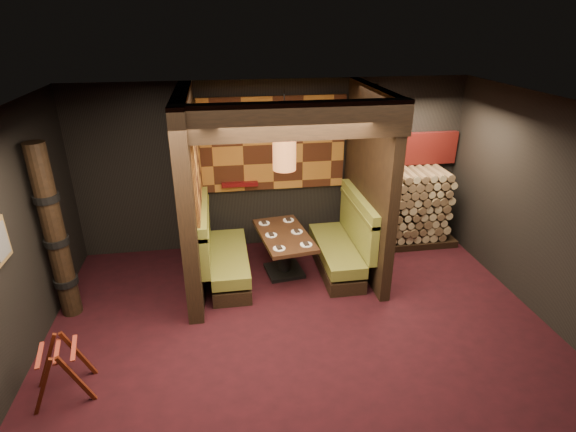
# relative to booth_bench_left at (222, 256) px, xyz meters

# --- Properties ---
(floor) EXTENTS (6.50, 5.50, 0.02)m
(floor) POSITION_rel_booth_bench_left_xyz_m (0.96, -1.65, -0.41)
(floor) COLOR black
(floor) RESTS_ON ground
(ceiling) EXTENTS (6.50, 5.50, 0.02)m
(ceiling) POSITION_rel_booth_bench_left_xyz_m (0.96, -1.65, 2.46)
(ceiling) COLOR black
(ceiling) RESTS_ON ground
(wall_back) EXTENTS (6.50, 0.02, 2.85)m
(wall_back) POSITION_rel_booth_bench_left_xyz_m (0.96, 1.11, 1.02)
(wall_back) COLOR black
(wall_back) RESTS_ON ground
(wall_right) EXTENTS (0.02, 5.50, 2.85)m
(wall_right) POSITION_rel_booth_bench_left_xyz_m (4.22, -1.65, 1.02)
(wall_right) COLOR black
(wall_right) RESTS_ON ground
(partition_left) EXTENTS (0.20, 2.20, 2.85)m
(partition_left) POSITION_rel_booth_bench_left_xyz_m (-0.39, -0.00, 1.02)
(partition_left) COLOR black
(partition_left) RESTS_ON floor
(partition_right) EXTENTS (0.15, 2.10, 2.85)m
(partition_right) POSITION_rel_booth_bench_left_xyz_m (2.26, 0.05, 1.02)
(partition_right) COLOR black
(partition_right) RESTS_ON floor
(header_beam) EXTENTS (2.85, 0.18, 0.44)m
(header_beam) POSITION_rel_booth_bench_left_xyz_m (0.94, -0.95, 2.23)
(header_beam) COLOR black
(header_beam) RESTS_ON partition_left
(tapa_back_panel) EXTENTS (2.40, 0.06, 1.55)m
(tapa_back_panel) POSITION_rel_booth_bench_left_xyz_m (0.94, 1.06, 1.42)
(tapa_back_panel) COLOR #AA6926
(tapa_back_panel) RESTS_ON wall_back
(tapa_side_panel) EXTENTS (0.04, 1.85, 1.45)m
(tapa_side_panel) POSITION_rel_booth_bench_left_xyz_m (-0.27, 0.17, 1.45)
(tapa_side_panel) COLOR #AA6926
(tapa_side_panel) RESTS_ON partition_left
(lacquer_shelf) EXTENTS (0.60, 0.12, 0.07)m
(lacquer_shelf) POSITION_rel_booth_bench_left_xyz_m (0.36, 1.00, 0.78)
(lacquer_shelf) COLOR #590C0E
(lacquer_shelf) RESTS_ON wall_back
(booth_bench_left) EXTENTS (0.68, 1.60, 1.14)m
(booth_bench_left) POSITION_rel_booth_bench_left_xyz_m (0.00, 0.00, 0.00)
(booth_bench_left) COLOR black
(booth_bench_left) RESTS_ON floor
(booth_bench_right) EXTENTS (0.68, 1.60, 1.14)m
(booth_bench_right) POSITION_rel_booth_bench_left_xyz_m (1.89, 0.00, 0.00)
(booth_bench_right) COLOR black
(booth_bench_right) RESTS_ON floor
(dining_table) EXTENTS (0.87, 1.38, 0.69)m
(dining_table) POSITION_rel_booth_bench_left_xyz_m (0.96, 0.02, 0.05)
(dining_table) COLOR black
(dining_table) RESTS_ON floor
(place_settings) EXTENTS (0.70, 1.12, 0.03)m
(place_settings) POSITION_rel_booth_bench_left_xyz_m (0.96, 0.02, 0.30)
(place_settings) COLOR white
(place_settings) RESTS_ON dining_table
(pendant_lamp) EXTENTS (0.33, 0.33, 1.11)m
(pendant_lamp) POSITION_rel_booth_bench_left_xyz_m (0.96, -0.03, 1.56)
(pendant_lamp) COLOR #A76132
(pendant_lamp) RESTS_ON ceiling
(luggage_rack) EXTENTS (0.71, 0.56, 0.69)m
(luggage_rack) POSITION_rel_booth_bench_left_xyz_m (-1.75, -2.07, -0.06)
(luggage_rack) COLOR #421509
(luggage_rack) RESTS_ON floor
(totem_column) EXTENTS (0.31, 0.31, 2.40)m
(totem_column) POSITION_rel_booth_bench_left_xyz_m (-2.09, -0.55, 0.79)
(totem_column) COLOR black
(totem_column) RESTS_ON floor
(firewood_stack) EXTENTS (1.73, 0.70, 1.36)m
(firewood_stack) POSITION_rel_booth_bench_left_xyz_m (3.25, 0.70, 0.28)
(firewood_stack) COLOR black
(firewood_stack) RESTS_ON floor
(mosaic_header) EXTENTS (1.83, 0.10, 0.56)m
(mosaic_header) POSITION_rel_booth_bench_left_xyz_m (3.25, 1.03, 1.24)
(mosaic_header) COLOR maroon
(mosaic_header) RESTS_ON wall_back
(bay_front_post) EXTENTS (0.08, 0.08, 2.85)m
(bay_front_post) POSITION_rel_booth_bench_left_xyz_m (2.35, 0.31, 1.02)
(bay_front_post) COLOR black
(bay_front_post) RESTS_ON floor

